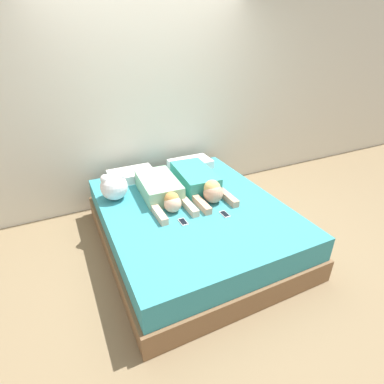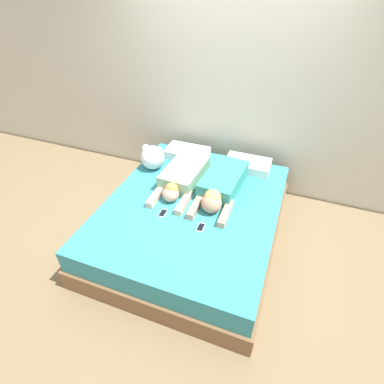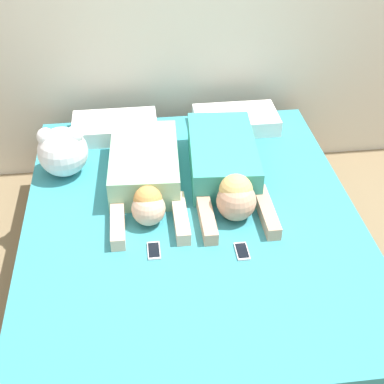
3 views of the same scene
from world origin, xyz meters
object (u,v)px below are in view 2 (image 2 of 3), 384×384
bed (192,220)px  plush_toy (153,157)px  pillow_head_right (247,164)px  cell_phone_right (201,227)px  pillow_head_left (187,153)px  cell_phone_left (163,213)px  person_left (182,177)px  person_right (221,186)px

bed → plush_toy: bearing=145.4°
pillow_head_right → cell_phone_right: (-0.19, -1.18, -0.05)m
pillow_head_left → cell_phone_right: 1.32m
cell_phone_left → plush_toy: plush_toy is taller
pillow_head_left → pillow_head_right: same height
person_left → person_right: 0.45m
cell_phone_right → plush_toy: plush_toy is taller
cell_phone_right → bed: bearing=123.6°
pillow_head_left → cell_phone_left: pillow_head_left is taller
bed → pillow_head_right: pillow_head_right is taller
pillow_head_left → person_right: 0.86m
person_right → person_left: bearing=179.3°
person_right → bed: bearing=-128.9°
bed → person_left: (-0.23, 0.28, 0.34)m
bed → cell_phone_right: (0.21, -0.31, 0.25)m
pillow_head_left → pillow_head_right: 0.79m
pillow_head_left → cell_phone_left: 1.14m
cell_phone_left → plush_toy: bearing=122.6°
pillow_head_right → person_right: bearing=-106.1°
bed → pillow_head_left: size_ratio=4.05×
person_left → cell_phone_right: size_ratio=7.73×
pillow_head_right → cell_phone_left: 1.28m
pillow_head_left → person_right: bearing=-43.7°
bed → person_right: bearing=51.1°
person_left → cell_phone_left: size_ratio=7.73×
pillow_head_left → person_right: person_right is taller
pillow_head_right → plush_toy: plush_toy is taller
bed → person_right: (0.22, 0.28, 0.34)m
pillow_head_left → cell_phone_right: (0.60, -1.18, -0.05)m
person_right → cell_phone_right: bearing=-91.7°
bed → pillow_head_left: bearing=114.4°
person_right → plush_toy: bearing=167.9°
pillow_head_right → person_left: bearing=-136.7°
plush_toy → cell_phone_left: bearing=-57.4°
person_right → plush_toy: 0.93m
pillow_head_left → pillow_head_right: bearing=0.0°
pillow_head_right → person_left: 0.85m
pillow_head_right → person_right: person_right is taller
pillow_head_left → cell_phone_right: size_ratio=4.44×
bed → pillow_head_left: pillow_head_left is taller
cell_phone_right → plush_toy: bearing=138.6°
bed → pillow_head_left: (-0.39, 0.87, 0.30)m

